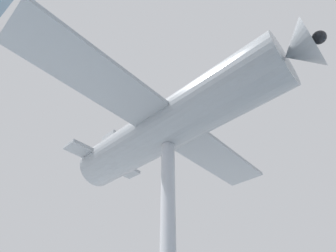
{
  "coord_description": "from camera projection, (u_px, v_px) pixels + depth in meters",
  "views": [
    {
      "loc": [
        4.24,
        8.31,
        1.5
      ],
      "look_at": [
        0.0,
        0.0,
        9.04
      ],
      "focal_mm": 28.0,
      "sensor_mm": 36.0,
      "label": 1
    }
  ],
  "objects": [
    {
      "name": "support_pylon_central",
      "position": [
        168.0,
        243.0,
        8.8
      ],
      "size": [
        0.56,
        0.56,
        7.95
      ],
      "color": "#B7B7BC",
      "rests_on": "ground_plane"
    },
    {
      "name": "suspended_airplane",
      "position": [
        172.0,
        124.0,
        11.87
      ],
      "size": [
        14.05,
        12.33,
        3.18
      ],
      "rotation": [
        0.0,
        0.0,
        0.35
      ],
      "color": "#93999E",
      "rests_on": "support_pylon_central"
    }
  ]
}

